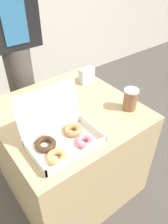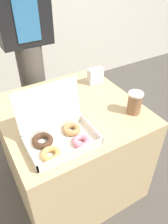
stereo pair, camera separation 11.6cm
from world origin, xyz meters
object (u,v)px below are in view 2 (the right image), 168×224
(donut_box, at_px, (59,135))
(person_customer, at_px, (27,40))
(coffee_cup, at_px, (135,103))
(napkin_holder, at_px, (95,76))

(donut_box, relative_size, person_customer, 0.20)
(donut_box, xyz_separation_m, coffee_cup, (0.50, -0.00, 0.03))
(coffee_cup, relative_size, person_customer, 0.08)
(donut_box, distance_m, coffee_cup, 0.50)
(napkin_holder, bearing_deg, coffee_cup, -89.50)
(coffee_cup, distance_m, person_customer, 0.91)
(donut_box, distance_m, napkin_holder, 0.65)
(coffee_cup, height_order, napkin_holder, coffee_cup)
(person_customer, bearing_deg, donut_box, -99.79)
(donut_box, bearing_deg, napkin_holder, 40.46)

